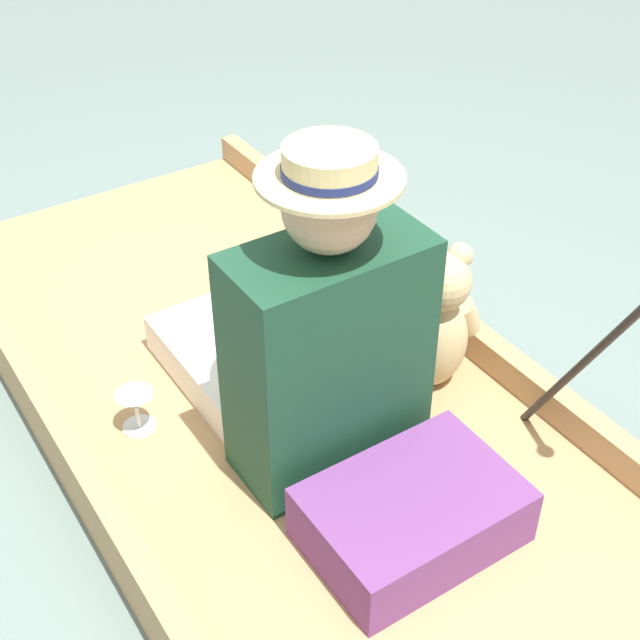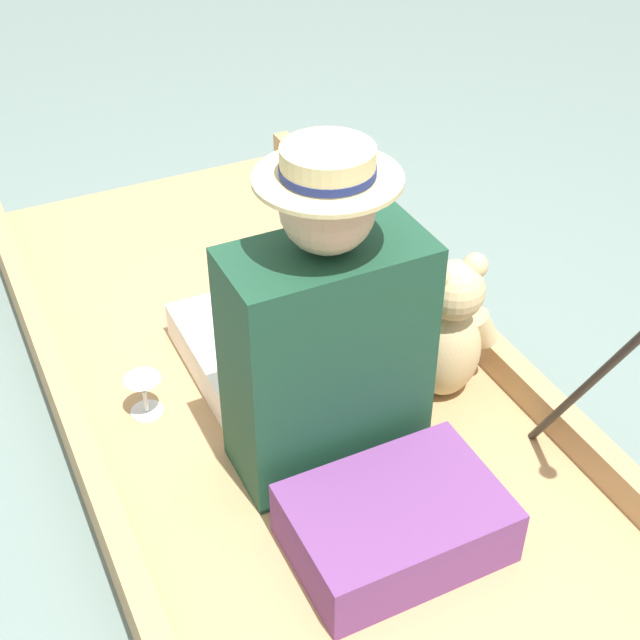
# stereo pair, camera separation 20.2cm
# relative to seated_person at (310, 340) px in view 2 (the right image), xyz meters

# --- Properties ---
(ground_plane) EXTENTS (16.00, 16.00, 0.00)m
(ground_plane) POSITION_rel_seated_person_xyz_m (0.01, 0.10, -0.41)
(ground_plane) COLOR slate
(punt_boat) EXTENTS (1.18, 2.76, 0.20)m
(punt_boat) POSITION_rel_seated_person_xyz_m (0.01, 0.10, -0.34)
(punt_boat) COLOR tan
(punt_boat) RESTS_ON ground_plane
(seat_cushion) EXTENTS (0.46, 0.32, 0.15)m
(seat_cushion) POSITION_rel_seated_person_xyz_m (0.01, -0.41, -0.22)
(seat_cushion) COLOR #6B3875
(seat_cushion) RESTS_ON punt_boat
(seated_person) EXTENTS (0.46, 0.79, 0.84)m
(seated_person) POSITION_rel_seated_person_xyz_m (0.00, 0.00, 0.00)
(seated_person) COLOR white
(seated_person) RESTS_ON punt_boat
(teddy_bear) EXTENTS (0.30, 0.18, 0.43)m
(teddy_bear) POSITION_rel_seated_person_xyz_m (0.39, -0.01, -0.10)
(teddy_bear) COLOR tan
(teddy_bear) RESTS_ON punt_boat
(wine_glass) EXTENTS (0.10, 0.10, 0.12)m
(wine_glass) POSITION_rel_seated_person_xyz_m (-0.36, 0.25, -0.21)
(wine_glass) COLOR silver
(wine_glass) RESTS_ON punt_boat
(walking_cane) EXTENTS (0.04, 0.45, 0.87)m
(walking_cane) POSITION_rel_seated_person_xyz_m (0.50, -0.51, 0.20)
(walking_cane) COLOR #2D2823
(walking_cane) RESTS_ON punt_boat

